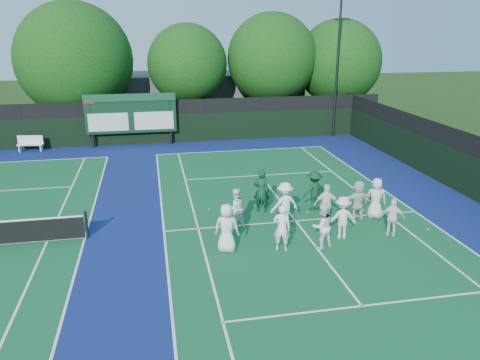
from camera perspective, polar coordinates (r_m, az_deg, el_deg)
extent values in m
plane|color=#1A370F|center=(19.00, 7.72, -6.16)|extent=(120.00, 120.00, 0.00)
cube|color=navy|center=(19.01, -10.81, -6.31)|extent=(34.00, 32.00, 0.01)
cube|color=#11562C|center=(19.86, 6.81, -4.97)|extent=(10.97, 23.77, 0.00)
cube|color=white|center=(30.78, 0.14, 3.63)|extent=(10.97, 0.08, 0.00)
cube|color=white|center=(19.01, -9.25, -6.18)|extent=(0.08, 23.77, 0.00)
cube|color=white|center=(22.08, 20.53, -3.60)|extent=(0.08, 23.77, 0.00)
cube|color=white|center=(19.07, -5.12, -5.91)|extent=(0.08, 23.77, 0.00)
cube|color=white|center=(21.42, 17.39, -3.94)|extent=(0.08, 23.77, 0.00)
cube|color=white|center=(14.61, 14.62, -14.64)|extent=(8.23, 0.08, 0.00)
cube|color=white|center=(25.63, 2.51, 0.57)|extent=(8.23, 0.08, 0.00)
cube|color=white|center=(19.86, 6.81, -4.96)|extent=(0.08, 12.80, 0.00)
cube|color=white|center=(31.34, -25.87, 2.03)|extent=(10.97, 0.08, 0.00)
cube|color=white|center=(19.20, -18.38, -6.67)|extent=(0.08, 23.77, 0.00)
cube|color=white|center=(19.45, -22.40, -6.83)|extent=(0.08, 23.77, 0.00)
cube|color=black|center=(33.04, -11.25, 6.06)|extent=(34.00, 0.08, 2.00)
cube|color=black|center=(32.76, -11.41, 8.62)|extent=(34.00, 0.05, 1.00)
cylinder|color=black|center=(32.72, -17.68, 6.77)|extent=(0.16, 0.16, 3.50)
cylinder|color=black|center=(32.53, -8.49, 7.37)|extent=(0.16, 0.16, 3.50)
cube|color=black|center=(32.44, -13.16, 7.87)|extent=(6.00, 0.15, 2.60)
cube|color=#134324|center=(32.17, -13.31, 9.76)|extent=(6.00, 0.05, 0.50)
cube|color=silver|center=(32.52, -15.75, 6.79)|extent=(2.60, 0.04, 1.20)
cube|color=silver|center=(32.41, -10.43, 7.14)|extent=(2.60, 0.04, 1.20)
cube|color=#A70D16|center=(32.39, -17.94, 9.25)|extent=(0.70, 0.04, 0.50)
cube|color=#545358|center=(40.92, -5.72, 10.06)|extent=(18.00, 6.00, 4.00)
cylinder|color=black|center=(34.78, 11.76, 13.30)|extent=(0.16, 0.16, 10.00)
cylinder|color=black|center=(18.97, -18.19, -5.18)|extent=(0.10, 0.10, 1.10)
cube|color=white|center=(33.38, -24.19, 3.96)|extent=(1.67, 0.67, 0.07)
cube|color=white|center=(33.47, -24.20, 4.53)|extent=(1.62, 0.30, 0.54)
cube|color=white|center=(33.59, -25.22, 3.48)|extent=(0.12, 0.39, 0.43)
cube|color=white|center=(33.29, -23.05, 3.64)|extent=(0.12, 0.39, 0.43)
cylinder|color=black|center=(36.78, -18.81, 6.98)|extent=(0.44, 0.44, 2.40)
sphere|color=#0D3C0D|center=(36.25, -19.51, 13.59)|extent=(8.17, 8.17, 8.17)
sphere|color=#0D3C0D|center=(36.53, -18.36, 12.44)|extent=(5.72, 5.72, 5.72)
cylinder|color=black|center=(36.51, -6.22, 8.14)|extent=(0.44, 0.44, 2.87)
sphere|color=#0D3C0D|center=(36.05, -6.42, 13.87)|extent=(5.92, 5.92, 5.92)
sphere|color=#0D3C0D|center=(36.46, -5.46, 13.01)|extent=(4.15, 4.15, 4.15)
cylinder|color=black|center=(37.61, 3.78, 8.48)|extent=(0.44, 0.44, 2.83)
sphere|color=#0D3C0D|center=(37.13, 3.91, 14.57)|extent=(6.89, 6.89, 6.89)
sphere|color=#0D3C0D|center=(37.63, 4.68, 13.55)|extent=(4.82, 4.82, 4.82)
cylinder|color=black|center=(39.36, 11.56, 8.40)|extent=(0.44, 0.44, 2.57)
sphere|color=#0D3C0D|center=(38.91, 11.92, 13.90)|extent=(6.68, 6.68, 6.68)
sphere|color=#0D3C0D|center=(39.47, 12.51, 12.95)|extent=(4.67, 4.67, 4.67)
sphere|color=yellow|center=(18.32, 5.17, -6.91)|extent=(0.07, 0.07, 0.07)
sphere|color=yellow|center=(21.49, 14.71, -3.55)|extent=(0.07, 0.07, 0.07)
sphere|color=yellow|center=(20.32, 21.94, -5.61)|extent=(0.07, 0.07, 0.07)
sphere|color=yellow|center=(20.90, -3.82, -3.59)|extent=(0.07, 0.07, 0.07)
sphere|color=yellow|center=(20.76, 8.20, -3.91)|extent=(0.07, 0.07, 0.07)
imported|color=white|center=(16.89, -1.63, -5.85)|extent=(1.03, 0.84, 1.81)
imported|color=white|center=(17.00, 5.12, -5.83)|extent=(0.75, 0.62, 1.77)
imported|color=white|center=(17.40, 9.97, -5.54)|extent=(0.97, 0.83, 1.72)
imported|color=white|center=(18.33, 12.37, -4.50)|extent=(1.15, 0.73, 1.69)
imported|color=white|center=(19.05, 18.11, -4.37)|extent=(0.97, 0.69, 1.53)
imported|color=white|center=(18.83, -0.56, -3.46)|extent=(0.93, 0.79, 1.67)
imported|color=white|center=(19.11, 5.47, -2.93)|extent=(1.30, 0.90, 1.84)
imported|color=white|center=(19.42, 10.50, -2.97)|extent=(1.08, 0.60, 1.75)
imported|color=silver|center=(20.25, 14.16, -2.38)|extent=(1.65, 0.75, 1.71)
imported|color=silver|center=(20.60, 16.24, -2.14)|extent=(1.00, 0.82, 1.76)
imported|color=#0F3822|center=(20.40, 2.63, -1.32)|extent=(0.82, 0.68, 1.93)
imported|color=#0F381F|center=(20.89, 9.02, -1.29)|extent=(1.29, 0.96, 1.78)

